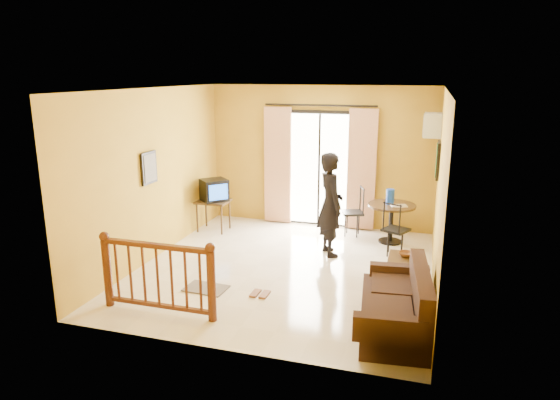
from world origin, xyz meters
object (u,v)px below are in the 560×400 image
(sofa, at_px, (399,308))
(standing_person, at_px, (330,204))
(coffee_table, at_px, (405,269))
(television, at_px, (214,190))
(dining_table, at_px, (391,212))

(sofa, relative_size, standing_person, 0.99)
(coffee_table, bearing_deg, television, 156.09)
(television, xyz_separation_m, coffee_table, (3.72, -1.65, -0.56))
(television, bearing_deg, dining_table, -40.92)
(coffee_table, relative_size, standing_person, 0.50)
(television, distance_m, standing_person, 2.49)
(coffee_table, height_order, standing_person, standing_person)
(dining_table, bearing_deg, coffee_table, -79.61)
(dining_table, bearing_deg, television, -175.21)
(television, bearing_deg, coffee_table, -69.62)
(dining_table, height_order, standing_person, standing_person)
(television, distance_m, coffee_table, 4.10)
(television, distance_m, sofa, 4.80)
(dining_table, distance_m, sofa, 3.31)
(sofa, bearing_deg, coffee_table, 84.23)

